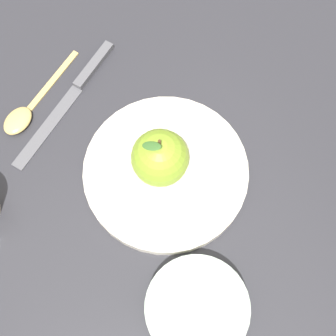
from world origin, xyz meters
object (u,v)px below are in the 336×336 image
Objects in this scene: side_bowl at (197,308)px; spoon at (25,112)px; apple at (160,158)px; dinner_plate at (168,170)px; knife at (74,91)px.

spoon is at bearing -76.17° from side_bowl.
apple is at bearing 127.13° from spoon.
spoon is (0.14, -0.18, -0.01)m from dinner_plate.
apple is 0.19m from knife.
dinner_plate is at bearing -106.75° from side_bowl.
side_bowl reaches higher than knife.
side_bowl is at bearing 73.25° from dinner_plate.
side_bowl is 0.35m from knife.
apple is 0.59× the size of spoon.
dinner_plate is at bearing 109.63° from knife.
spoon is (0.08, -0.00, 0.00)m from knife.
knife is 1.37× the size of spoon.
dinner_plate is 1.78× the size of side_bowl.
side_bowl is at bearing 76.28° from apple.
apple is at bearing -103.72° from side_bowl.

